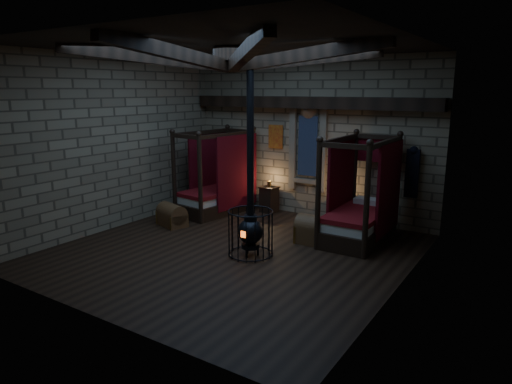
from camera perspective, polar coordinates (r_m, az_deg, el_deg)
The scene contains 8 objects.
room at distance 9.35m, azimuth -2.79°, elevation 14.89°, with size 7.02×7.02×4.29m.
bed_left at distance 12.84m, azimuth -4.80°, elevation -0.05°, with size 1.43×2.30×2.27m.
bed_right at distance 10.71m, azimuth 12.85°, elevation -2.82°, with size 1.20×2.24×2.33m.
trunk_left at distance 11.76m, azimuth -10.48°, elevation -2.94°, with size 0.90×0.71×0.58m.
trunk_right at distance 10.31m, azimuth 7.61°, elevation -4.86°, with size 0.91×0.58×0.66m.
nightstand_left at distance 12.81m, azimuth 1.66°, elevation -0.88°, with size 0.51×0.49×0.89m.
nightstand_right at distance 11.78m, azimuth 10.16°, elevation -2.27°, with size 0.52×0.50×0.81m.
stove at distance 9.43m, azimuth -0.69°, elevation -4.49°, with size 0.94×0.94×4.05m.
Camera 1 is at (5.44, -7.51, 3.39)m, focal length 32.00 mm.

